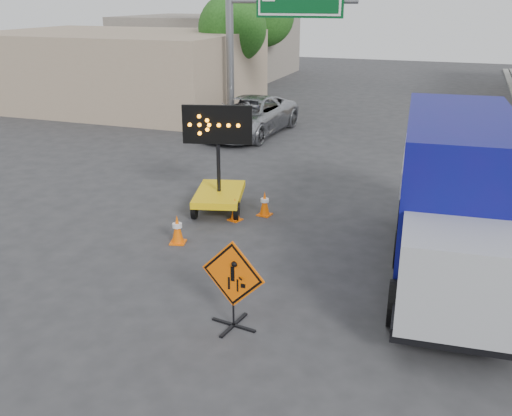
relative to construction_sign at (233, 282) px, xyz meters
The scene contains 13 objects.
ground 1.32m from the construction_sign, 137.05° to the right, with size 100.00×100.00×0.00m, color #2D2D30.
storefront_left_near 24.32m from the construction_sign, 127.21° to the left, with size 14.00×10.00×4.00m, color tan.
storefront_left_far 36.88m from the construction_sign, 115.20° to the left, with size 12.00×10.00×4.40m, color gray.
highway_gantry 18.52m from the construction_sign, 106.51° to the left, with size 6.18×0.38×6.90m.
tree_left_near 23.28m from the construction_sign, 112.16° to the left, with size 3.71×3.71×6.03m.
tree_left_far 31.13m from the construction_sign, 108.28° to the left, with size 4.10×4.10×6.66m.
construction_sign is the anchor object (origin of this frame).
arrow_board 6.25m from the construction_sign, 115.89° to the left, with size 1.89×2.40×3.05m.
pickup_truck 15.81m from the construction_sign, 109.61° to the left, with size 2.75×5.96×1.66m, color #ADAFB5.
box_truck 5.20m from the construction_sign, 44.88° to the left, with size 2.77×7.42×3.45m.
cone_a 4.19m from the construction_sign, 131.82° to the left, with size 0.45×0.45×0.74m.
cone_b 5.43m from the construction_sign, 111.68° to the left, with size 0.41×0.41×0.64m.
cone_c 5.85m from the construction_sign, 103.48° to the left, with size 0.41×0.41×0.70m.
Camera 1 is at (4.26, -7.90, 5.81)m, focal length 40.00 mm.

